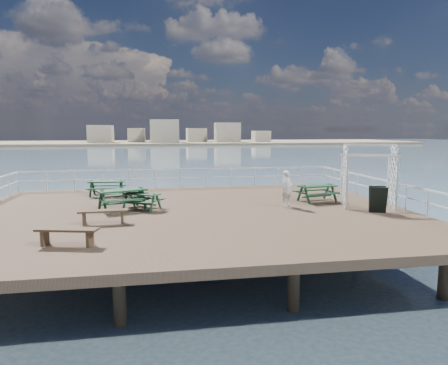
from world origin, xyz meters
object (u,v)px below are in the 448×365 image
picnic_table_d (142,198)px  trellis_arbor (368,179)px  picnic_table_a (122,195)px  picnic_table_c (317,190)px  flat_bench_near (103,213)px  flat_bench_far (67,233)px  person (287,189)px  picnic_table_b (107,185)px

picnic_table_d → trellis_arbor: bearing=23.1°
picnic_table_a → picnic_table_c: bearing=-18.9°
picnic_table_c → picnic_table_d: bearing=171.9°
picnic_table_c → flat_bench_near: bearing=-173.8°
flat_bench_far → person: bearing=42.7°
picnic_table_a → flat_bench_near: picnic_table_a is taller
trellis_arbor → picnic_table_b: bearing=171.5°
picnic_table_c → trellis_arbor: (1.59, -1.73, 0.67)m
trellis_arbor → picnic_table_a: bearing=-171.6°
picnic_table_d → person: 6.26m
picnic_table_d → flat_bench_near: picnic_table_d is taller
picnic_table_a → trellis_arbor: 10.56m
picnic_table_d → flat_bench_far: (-1.97, -5.14, -0.10)m
picnic_table_c → picnic_table_b: bearing=149.7°
picnic_table_c → trellis_arbor: trellis_arbor is taller
picnic_table_c → person: person is taller
flat_bench_near → trellis_arbor: (10.92, 1.22, 0.84)m
picnic_table_d → flat_bench_far: picnic_table_d is taller
picnic_table_d → trellis_arbor: 9.76m
picnic_table_c → person: size_ratio=1.27×
picnic_table_a → flat_bench_near: bearing=-121.9°
picnic_table_c → trellis_arbor: bearing=-58.8°
picnic_table_b → picnic_table_a: bearing=-69.6°
picnic_table_a → person: (7.04, -0.61, 0.17)m
picnic_table_c → trellis_arbor: 2.44m
picnic_table_c → picnic_table_d: 8.07m
flat_bench_far → person: 9.40m
picnic_table_a → picnic_table_c: (8.87, 0.41, -0.07)m
picnic_table_b → person: size_ratio=1.18×
picnic_table_c → flat_bench_far: 11.48m
picnic_table_b → flat_bench_far: (-0.09, -9.02, -0.16)m
picnic_table_a → picnic_table_d: 0.83m
picnic_table_d → flat_bench_far: bearing=-80.4°
picnic_table_d → person: size_ratio=1.26×
person → trellis_arbor: bearing=-38.9°
flat_bench_near → trellis_arbor: 11.02m
picnic_table_d → flat_bench_near: size_ratio=1.13×
person → picnic_table_b: bearing=124.1°
trellis_arbor → person: size_ratio=1.73×
picnic_table_a → picnic_table_c: size_ratio=1.21×
picnic_table_d → picnic_table_b: bearing=146.4°
picnic_table_b → picnic_table_c: (9.94, -3.43, 0.00)m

